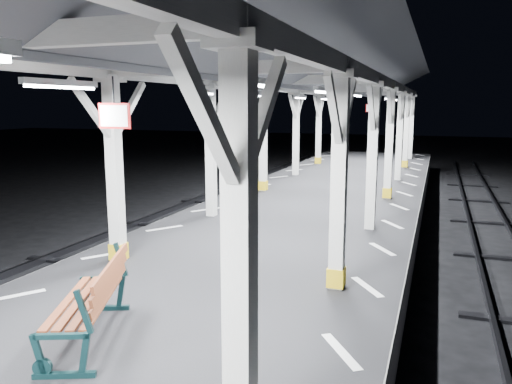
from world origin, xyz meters
The scene contains 5 objects.
platform centered at (0.00, 0.00, 0.50)m, with size 6.00×50.00×1.00m, color black.
hazard_stripes_left centered at (-2.45, 0.00, 1.00)m, with size 1.00×48.00×0.01m, color silver.
hazard_stripes_right centered at (2.45, 0.00, 1.00)m, with size 1.00×48.00×0.01m, color silver.
canopy centered at (0.00, -0.02, 4.56)m, with size 5.40×49.00×4.65m.
bench_mid centered at (-0.41, -0.72, 1.52)m, with size 1.31×1.92×0.98m.
Camera 1 is at (3.36, -5.38, 3.82)m, focal length 35.00 mm.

